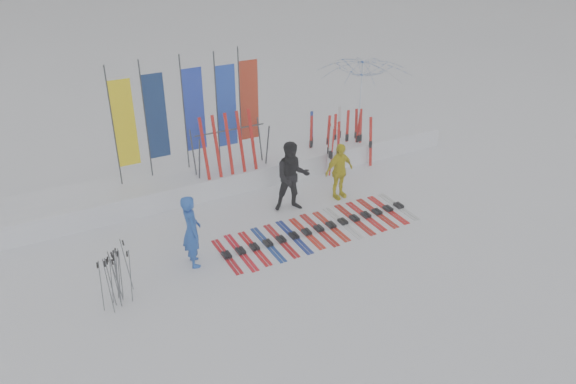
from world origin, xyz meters
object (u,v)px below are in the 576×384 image
person_yellow (339,171)px  ski_rack (231,143)px  tent_canopy (363,98)px  ski_row (319,229)px  person_black (292,177)px  person_blue (192,231)px

person_yellow → ski_rack: ski_rack is taller
tent_canopy → ski_row: size_ratio=0.60×
person_yellow → tent_canopy: 4.48m
ski_rack → person_black: bearing=-63.0°
person_black → tent_canopy: tent_canopy is taller
person_black → ski_rack: person_black is taller
person_blue → tent_canopy: bearing=-53.8°
person_yellow → ski_row: size_ratio=0.31×
tent_canopy → ski_rack: tent_canopy is taller
tent_canopy → ski_row: 6.42m
person_blue → person_black: (3.14, 1.16, 0.09)m
ski_rack → tent_canopy: bearing=15.0°
person_yellow → person_blue: bearing=-173.8°
ski_row → ski_rack: bearing=108.3°
person_yellow → ski_rack: 3.06m
tent_canopy → ski_rack: size_ratio=1.52×
person_yellow → ski_row: bearing=-145.1°
person_black → ski_rack: size_ratio=0.93×
person_blue → ski_rack: bearing=-30.7°
ski_row → person_yellow: bearing=42.8°
person_blue → person_yellow: size_ratio=1.09×
person_black → tent_canopy: 5.52m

